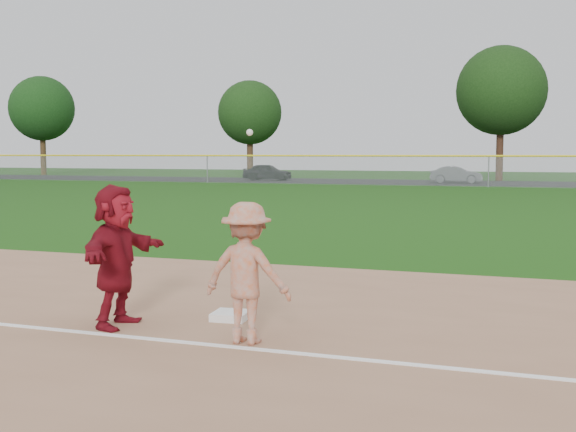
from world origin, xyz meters
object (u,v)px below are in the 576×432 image
(first_base, at_px, (231,316))
(car_left, at_px, (268,172))
(base_runner, at_px, (116,256))
(car_mid, at_px, (456,175))

(first_base, relative_size, car_left, 0.11)
(first_base, xyz_separation_m, car_left, (-17.08, 45.36, 0.60))
(car_left, bearing_deg, first_base, -163.30)
(base_runner, height_order, car_left, base_runner)
(base_runner, relative_size, car_left, 0.46)
(first_base, distance_m, base_runner, 1.67)
(car_mid, bearing_deg, base_runner, 173.34)
(car_left, bearing_deg, base_runner, -164.94)
(base_runner, xyz_separation_m, car_left, (-15.88, 46.17, -0.24))
(base_runner, xyz_separation_m, car_mid, (-1.07, 45.86, -0.29))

